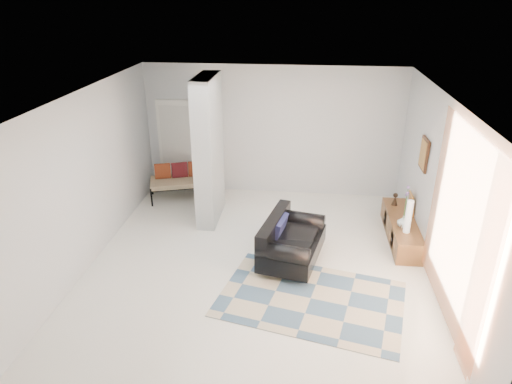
# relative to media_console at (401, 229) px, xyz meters

# --- Properties ---
(floor) EXTENTS (6.00, 6.00, 0.00)m
(floor) POSITION_rel_media_console_xyz_m (-2.52, -1.12, -0.20)
(floor) COLOR white
(floor) RESTS_ON ground
(ceiling) EXTENTS (6.00, 6.00, 0.00)m
(ceiling) POSITION_rel_media_console_xyz_m (-2.52, -1.12, 2.60)
(ceiling) COLOR white
(ceiling) RESTS_ON wall_back
(wall_back) EXTENTS (6.00, 0.00, 6.00)m
(wall_back) POSITION_rel_media_console_xyz_m (-2.52, 1.88, 1.20)
(wall_back) COLOR silver
(wall_back) RESTS_ON ground
(wall_front) EXTENTS (6.00, 0.00, 6.00)m
(wall_front) POSITION_rel_media_console_xyz_m (-2.52, -4.12, 1.20)
(wall_front) COLOR silver
(wall_front) RESTS_ON ground
(wall_left) EXTENTS (0.00, 6.00, 6.00)m
(wall_left) POSITION_rel_media_console_xyz_m (-5.27, -1.12, 1.20)
(wall_left) COLOR silver
(wall_left) RESTS_ON ground
(wall_right) EXTENTS (0.00, 6.00, 6.00)m
(wall_right) POSITION_rel_media_console_xyz_m (0.23, -1.12, 1.20)
(wall_right) COLOR silver
(wall_right) RESTS_ON ground
(partition_column) EXTENTS (0.35, 1.20, 2.80)m
(partition_column) POSITION_rel_media_console_xyz_m (-3.62, 0.48, 1.20)
(partition_column) COLOR #AAB0B2
(partition_column) RESTS_ON floor
(hallway_door) EXTENTS (0.85, 0.06, 2.04)m
(hallway_door) POSITION_rel_media_console_xyz_m (-4.62, 1.84, 0.82)
(hallway_door) COLOR white
(hallway_door) RESTS_ON floor
(curtain) EXTENTS (0.00, 2.55, 2.55)m
(curtain) POSITION_rel_media_console_xyz_m (0.15, -2.27, 1.25)
(curtain) COLOR #FB8442
(curtain) RESTS_ON wall_right
(wall_art) EXTENTS (0.04, 0.45, 0.55)m
(wall_art) POSITION_rel_media_console_xyz_m (0.20, -0.00, 1.45)
(wall_art) COLOR #361C0E
(wall_art) RESTS_ON wall_right
(media_console) EXTENTS (0.45, 1.85, 0.80)m
(media_console) POSITION_rel_media_console_xyz_m (0.00, 0.00, 0.00)
(media_console) COLOR brown
(media_console) RESTS_ON floor
(loveseat) EXTENTS (1.14, 1.61, 0.76)m
(loveseat) POSITION_rel_media_console_xyz_m (-2.00, -0.95, 0.16)
(loveseat) COLOR silver
(loveseat) RESTS_ON floor
(daybed) EXTENTS (1.67, 1.08, 0.77)m
(daybed) POSITION_rel_media_console_xyz_m (-4.36, 1.35, 0.22)
(daybed) COLOR black
(daybed) RESTS_ON floor
(area_rug) EXTENTS (2.96, 2.29, 0.01)m
(area_rug) POSITION_rel_media_console_xyz_m (-1.62, -1.99, -0.20)
(area_rug) COLOR beige
(area_rug) RESTS_ON floor
(cylinder_lamp) EXTENTS (0.11, 0.11, 0.59)m
(cylinder_lamp) POSITION_rel_media_console_xyz_m (-0.02, -0.48, 0.49)
(cylinder_lamp) COLOR silver
(cylinder_lamp) RESTS_ON media_console
(bronze_figurine) EXTENTS (0.13, 0.13, 0.24)m
(bronze_figurine) POSITION_rel_media_console_xyz_m (-0.05, 0.59, 0.32)
(bronze_figurine) COLOR black
(bronze_figurine) RESTS_ON media_console
(vase) EXTENTS (0.21, 0.21, 0.21)m
(vase) POSITION_rel_media_console_xyz_m (-0.05, -0.29, 0.30)
(vase) COLOR white
(vase) RESTS_ON media_console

